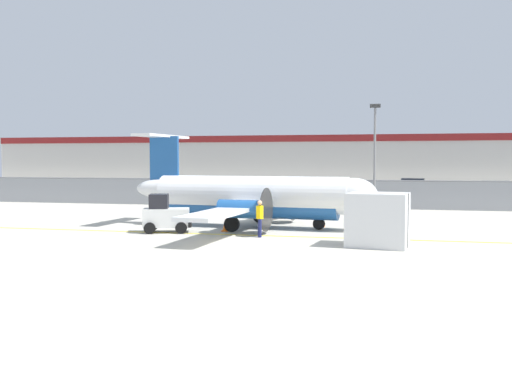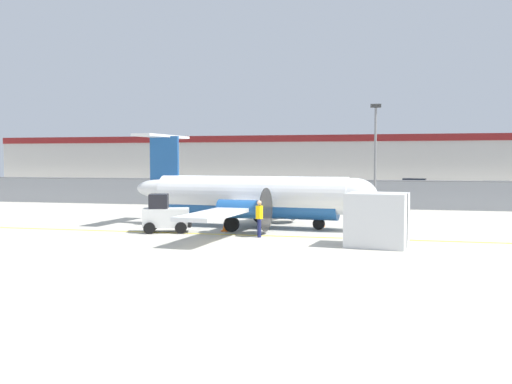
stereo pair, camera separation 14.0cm
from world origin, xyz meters
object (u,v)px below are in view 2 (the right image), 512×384
traffic_cone_far_right (387,221)px  parked_car_3 (353,192)px  commuter_airplane (256,197)px  apron_light_pole (375,149)px  traffic_cone_near_left (151,218)px  parked_car_0 (188,185)px  parked_car_2 (290,187)px  cargo_container (377,220)px  traffic_cone_far_left (321,221)px  traffic_cone_near_right (225,225)px  baggage_tug (165,215)px  ground_crew_worker (259,217)px  parked_car_1 (235,188)px  parked_car_4 (416,186)px  parked_car_5 (497,190)px

traffic_cone_far_right → parked_car_3: parked_car_3 is taller
commuter_airplane → apron_light_pole: apron_light_pole is taller
traffic_cone_near_left → parked_car_0: 28.08m
parked_car_2 → cargo_container: bearing=-80.9°
traffic_cone_far_left → parked_car_0: size_ratio=0.15×
traffic_cone_near_right → apron_light_pole: bearing=59.5°
baggage_tug → traffic_cone_near_right: baggage_tug is taller
cargo_container → ground_crew_worker: bearing=171.3°
traffic_cone_far_left → parked_car_1: bearing=116.3°
parked_car_1 → parked_car_3: 11.66m
traffic_cone_near_right → parked_car_1: (-5.99, 24.12, 0.58)m
parked_car_4 → traffic_cone_far_left: bearing=-95.3°
commuter_airplane → parked_car_1: commuter_airplane is taller
traffic_cone_far_right → traffic_cone_near_right: bearing=-154.5°
traffic_cone_far_right → parked_car_1: size_ratio=0.15×
traffic_cone_far_left → parked_car_4: parked_car_4 is taller
baggage_tug → ground_crew_worker: baggage_tug is taller
traffic_cone_far_right → parked_car_5: parked_car_5 is taller
traffic_cone_far_right → parked_car_1: (-13.83, 20.39, 0.58)m
parked_car_5 → traffic_cone_near_left: bearing=41.2°
traffic_cone_near_left → parked_car_1: (-0.93, 21.65, 0.58)m
ground_crew_worker → parked_car_5: 31.64m
traffic_cone_near_right → parked_car_2: bearing=92.7°
traffic_cone_near_left → traffic_cone_far_right: (12.90, 1.27, 0.00)m
commuter_airplane → ground_crew_worker: commuter_airplane is taller
baggage_tug → parked_car_4: (13.31, 32.61, 0.04)m
traffic_cone_near_right → parked_car_4: parked_car_4 is taller
parked_car_4 → ground_crew_worker: bearing=-97.5°
cargo_container → apron_light_pole: (-0.43, 15.30, 3.20)m
ground_crew_worker → apron_light_pole: size_ratio=0.23×
ground_crew_worker → cargo_container: (5.33, -1.60, 0.15)m
baggage_tug → cargo_container: size_ratio=0.96×
commuter_airplane → parked_car_5: (16.08, 24.12, -0.71)m
traffic_cone_near_right → traffic_cone_far_left: (4.45, 2.98, 0.00)m
parked_car_1 → parked_car_2: bearing=29.5°
parked_car_0 → parked_car_3: size_ratio=1.00×
parked_car_2 → parked_car_4: bearing=16.0°
parked_car_3 → parked_car_5: 13.41m
parked_car_2 → parked_car_5: 18.45m
cargo_container → parked_car_5: cargo_container is taller
commuter_airplane → parked_car_4: bearing=77.6°
parked_car_2 → traffic_cone_far_right: bearing=-75.4°
parked_car_1 → parked_car_4: 18.13m
traffic_cone_far_left → parked_car_3: parked_car_3 is taller
traffic_cone_near_right → traffic_cone_far_right: 8.68m
commuter_airplane → parked_car_0: bearing=121.8°
parked_car_0 → parked_car_5: 30.00m
ground_crew_worker → traffic_cone_far_left: 5.31m
traffic_cone_far_left → parked_car_3: size_ratio=0.15×
parked_car_2 → parked_car_3: (6.31, -6.10, 0.00)m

